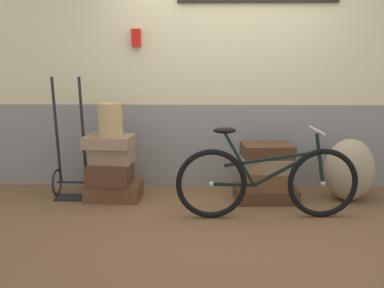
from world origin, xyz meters
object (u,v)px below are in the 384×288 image
(suitcase_1, at_px, (110,173))
(suitcase_2, at_px, (112,155))
(suitcase_7, at_px, (267,151))
(burlap_sack, at_px, (349,170))
(suitcase_4, at_px, (265,193))
(wicker_basket, at_px, (110,120))
(suitcase_3, at_px, (109,141))
(suitcase_6, at_px, (266,164))
(suitcase_0, at_px, (114,190))
(suitcase_5, at_px, (265,179))
(bicycle, at_px, (267,181))
(luggage_trolley, at_px, (71,169))

(suitcase_1, xyz_separation_m, suitcase_2, (0.02, 0.05, 0.20))
(suitcase_7, relative_size, burlap_sack, 0.78)
(suitcase_4, xyz_separation_m, wicker_basket, (-1.68, -0.02, 0.82))
(suitcase_3, distance_m, suitcase_6, 1.71)
(suitcase_0, distance_m, suitcase_5, 1.67)
(suitcase_1, distance_m, suitcase_6, 1.70)
(suitcase_5, xyz_separation_m, suitcase_7, (0.01, 0.02, 0.31))
(suitcase_1, relative_size, suitcase_4, 0.68)
(suitcase_3, bearing_deg, suitcase_5, 5.76)
(suitcase_1, xyz_separation_m, suitcase_3, (-0.00, 0.03, 0.35))
(suitcase_1, relative_size, suitcase_3, 0.90)
(suitcase_4, bearing_deg, suitcase_0, 176.41)
(suitcase_3, bearing_deg, suitcase_0, 40.98)
(suitcase_3, height_order, suitcase_6, suitcase_3)
(burlap_sack, bearing_deg, suitcase_1, -178.80)
(suitcase_5, distance_m, bicycle, 0.55)
(suitcase_0, height_order, suitcase_5, suitcase_5)
(suitcase_5, xyz_separation_m, luggage_trolley, (-2.15, 0.10, 0.07))
(suitcase_2, distance_m, suitcase_7, 1.68)
(suitcase_2, xyz_separation_m, suitcase_7, (1.68, 0.00, 0.05))
(suitcase_0, bearing_deg, burlap_sack, 1.48)
(suitcase_7, height_order, bicycle, bicycle)
(suitcase_5, relative_size, bicycle, 0.31)
(suitcase_3, bearing_deg, suitcase_1, -79.62)
(suitcase_0, distance_m, wicker_basket, 0.79)
(suitcase_3, relative_size, bicycle, 0.28)
(suitcase_2, distance_m, burlap_sack, 2.58)
(suitcase_6, bearing_deg, suitcase_0, -175.33)
(suitcase_3, xyz_separation_m, burlap_sack, (2.60, 0.03, -0.31))
(wicker_basket, distance_m, luggage_trolley, 0.76)
(suitcase_0, relative_size, burlap_sack, 0.88)
(suitcase_1, distance_m, bicycle, 1.70)
(suitcase_3, height_order, wicker_basket, wicker_basket)
(burlap_sack, bearing_deg, suitcase_3, -179.38)
(suitcase_7, distance_m, luggage_trolley, 2.18)
(suitcase_0, xyz_separation_m, suitcase_2, (-0.00, 0.00, 0.40))
(suitcase_1, relative_size, suitcase_5, 0.83)
(suitcase_3, bearing_deg, suitcase_6, 6.07)
(suitcase_2, height_order, suitcase_5, suitcase_2)
(suitcase_3, relative_size, suitcase_6, 0.96)
(luggage_trolley, bearing_deg, suitcase_4, -2.53)
(suitcase_1, bearing_deg, suitcase_4, 5.20)
(bicycle, bearing_deg, burlap_sack, 29.72)
(suitcase_0, height_order, suitcase_7, suitcase_7)
(suitcase_0, xyz_separation_m, bicycle, (1.60, -0.55, 0.27))
(suitcase_3, relative_size, suitcase_4, 0.76)
(suitcase_3, distance_m, luggage_trolley, 0.58)
(suitcase_2, distance_m, bicycle, 1.70)
(suitcase_6, distance_m, luggage_trolley, 2.16)
(suitcase_0, height_order, suitcase_4, suitcase_0)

